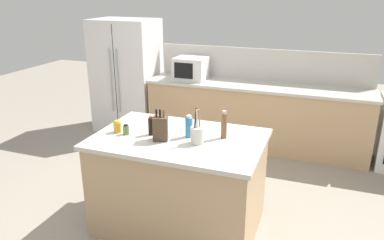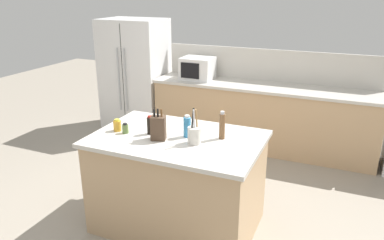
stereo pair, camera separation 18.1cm
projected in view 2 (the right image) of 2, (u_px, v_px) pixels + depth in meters
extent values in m
plane|color=gray|center=(178.00, 223.00, 3.76)|extent=(14.00, 14.00, 0.00)
cube|color=tan|center=(261.00, 118.00, 5.40)|extent=(3.14, 0.62, 0.90)
cube|color=beige|center=(263.00, 87.00, 5.25)|extent=(3.18, 0.66, 0.04)
cube|color=beige|center=(269.00, 65.00, 5.44)|extent=(3.14, 0.03, 0.46)
cube|color=tan|center=(178.00, 184.00, 3.61)|extent=(1.50, 0.97, 0.90)
cube|color=beige|center=(177.00, 139.00, 3.45)|extent=(1.56, 1.03, 0.04)
cube|color=white|center=(135.00, 75.00, 6.08)|extent=(0.98, 0.72, 1.78)
cube|color=#2D2D2D|center=(123.00, 80.00, 5.77)|extent=(0.01, 0.00, 1.69)
cylinder|color=#ADB2B7|center=(119.00, 80.00, 5.78)|extent=(0.02, 0.02, 0.98)
cylinder|color=#ADB2B7|center=(126.00, 80.00, 5.73)|extent=(0.02, 0.02, 0.98)
cube|color=white|center=(198.00, 68.00, 5.56)|extent=(0.46, 0.38, 0.32)
cube|color=black|center=(190.00, 71.00, 5.40)|extent=(0.29, 0.01, 0.23)
cube|color=#4C3828|center=(158.00, 128.00, 3.35)|extent=(0.15, 0.13, 0.22)
cylinder|color=black|center=(154.00, 113.00, 3.30)|extent=(0.02, 0.02, 0.07)
cylinder|color=black|center=(158.00, 113.00, 3.30)|extent=(0.02, 0.02, 0.07)
cylinder|color=brown|center=(161.00, 113.00, 3.30)|extent=(0.02, 0.02, 0.07)
cylinder|color=beige|center=(194.00, 135.00, 3.28)|extent=(0.12, 0.12, 0.15)
cylinder|color=olive|center=(197.00, 119.00, 3.23)|extent=(0.01, 0.05, 0.18)
cylinder|color=black|center=(193.00, 118.00, 3.24)|extent=(0.01, 0.05, 0.18)
cylinder|color=#B2B2B7|center=(194.00, 119.00, 3.21)|extent=(0.01, 0.03, 0.18)
cylinder|color=#3384BC|center=(187.00, 127.00, 3.42)|extent=(0.07, 0.07, 0.19)
cylinder|color=white|center=(187.00, 116.00, 3.38)|extent=(0.04, 0.04, 0.02)
cylinder|color=brown|center=(222.00, 127.00, 3.37)|extent=(0.05, 0.05, 0.23)
cylinder|color=#B2B2B7|center=(222.00, 113.00, 3.32)|extent=(0.04, 0.04, 0.03)
cylinder|color=gold|center=(117.00, 126.00, 3.58)|extent=(0.08, 0.08, 0.10)
cylinder|color=gold|center=(117.00, 120.00, 3.56)|extent=(0.05, 0.05, 0.02)
cylinder|color=#567038|center=(125.00, 129.00, 3.52)|extent=(0.06, 0.06, 0.08)
cylinder|color=black|center=(125.00, 124.00, 3.50)|extent=(0.04, 0.04, 0.02)
cylinder|color=black|center=(150.00, 126.00, 3.49)|extent=(0.05, 0.05, 0.16)
cylinder|color=#B22319|center=(150.00, 117.00, 3.46)|extent=(0.04, 0.04, 0.02)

